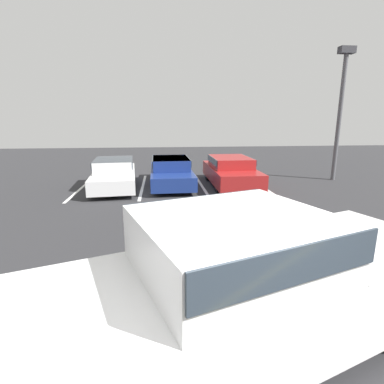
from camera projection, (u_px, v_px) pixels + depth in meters
name	position (u px, v px, depth m)	size (l,w,h in m)	color
stall_stripe_a	(82.00, 187.00, 12.95)	(0.12, 5.10, 0.01)	white
stall_stripe_b	(143.00, 186.00, 13.22)	(0.12, 5.10, 0.01)	white
stall_stripe_c	(201.00, 185.00, 13.49)	(0.12, 5.10, 0.01)	white
stall_stripe_d	(257.00, 184.00, 13.76)	(0.12, 5.10, 0.01)	white
pickup_truck	(254.00, 281.00, 3.74)	(6.33, 3.93, 1.79)	white
parked_sedan_a	(114.00, 173.00, 12.82)	(2.11, 4.73, 1.22)	silver
parked_sedan_b	(171.00, 171.00, 13.40)	(1.84, 4.74, 1.21)	navy
parked_sedan_c	(230.00, 170.00, 13.27)	(1.82, 4.55, 1.26)	maroon
light_post	(341.00, 103.00, 13.82)	(0.70, 0.36, 6.03)	#515156
wheel_stop_curb	(170.00, 173.00, 16.20)	(1.65, 0.20, 0.14)	#B7B2A8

